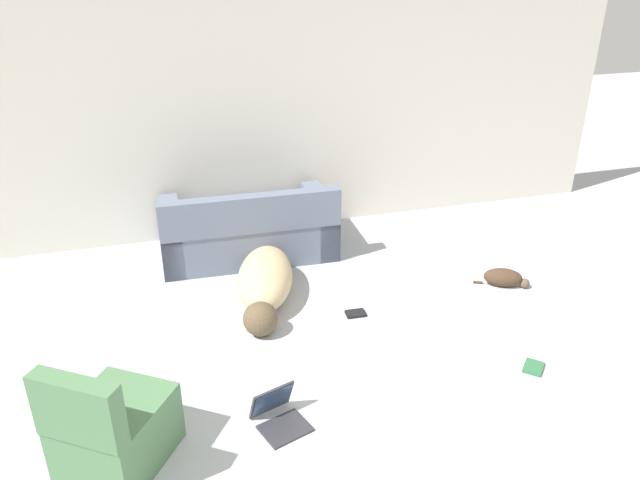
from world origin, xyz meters
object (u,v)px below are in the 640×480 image
at_px(cat, 504,278).
at_px(laptop_open, 277,412).
at_px(side_chair, 113,431).
at_px(couch, 248,231).
at_px(dog, 265,282).
at_px(book_black, 356,314).
at_px(book_green, 533,367).

bearing_deg(cat, laptop_open, -127.08).
relative_size(cat, side_chair, 0.57).
relative_size(couch, laptop_open, 4.11).
bearing_deg(dog, book_black, 71.97).
bearing_deg(book_black, dog, 146.69).
height_order(cat, laptop_open, laptop_open).
relative_size(laptop_open, book_green, 1.92).
height_order(laptop_open, book_black, laptop_open).
relative_size(laptop_open, side_chair, 0.51).
xyz_separation_m(cat, laptop_open, (-2.37, -1.17, -0.00)).
xyz_separation_m(couch, book_black, (0.67, -1.37, -0.24)).
relative_size(couch, book_green, 7.89).
bearing_deg(couch, dog, 90.50).
bearing_deg(side_chair, book_green, -143.17).
xyz_separation_m(couch, dog, (-0.02, -0.92, -0.07)).
bearing_deg(laptop_open, dog, 62.86).
bearing_deg(laptop_open, book_green, -18.00).
relative_size(couch, cat, 3.63).
xyz_separation_m(dog, side_chair, (-1.24, -1.64, 0.09)).
distance_m(couch, cat, 2.49).
xyz_separation_m(cat, book_black, (-1.46, -0.09, -0.07)).
height_order(couch, laptop_open, couch).
bearing_deg(dog, couch, -165.79).
distance_m(laptop_open, book_green, 1.95).
bearing_deg(couch, book_black, 117.62).
distance_m(couch, book_black, 1.54).
height_order(book_green, book_black, same).
xyz_separation_m(couch, cat, (2.13, -1.28, -0.17)).
distance_m(laptop_open, book_black, 1.42).
bearing_deg(couch, laptop_open, 85.87).
xyz_separation_m(book_green, book_black, (-1.03, 1.06, 0.00)).
height_order(book_black, side_chair, side_chair).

